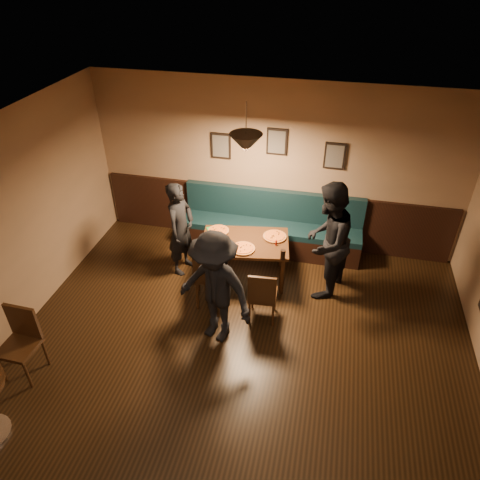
{
  "coord_description": "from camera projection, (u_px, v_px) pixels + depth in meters",
  "views": [
    {
      "loc": [
        0.88,
        -3.01,
        4.48
      ],
      "look_at": [
        -0.25,
        2.0,
        0.95
      ],
      "focal_mm": 33.2,
      "sensor_mm": 36.0,
      "label": 1
    }
  ],
  "objects": [
    {
      "name": "picture_left",
      "position": [
        221.0,
        146.0,
        7.11
      ],
      "size": [
        0.32,
        0.04,
        0.42
      ],
      "primitive_type": "cube",
      "color": "black",
      "rests_on": "wall_back"
    },
    {
      "name": "floor",
      "position": [
        223.0,
        406.0,
        5.12
      ],
      "size": [
        7.0,
        7.0,
        0.0
      ],
      "primitive_type": "plane",
      "color": "black",
      "rests_on": "ground"
    },
    {
      "name": "pizza_c",
      "position": [
        275.0,
        236.0,
        6.73
      ],
      "size": [
        0.42,
        0.42,
        0.04
      ],
      "primitive_type": "cylinder",
      "rotation": [
        0.0,
        0.0,
        -0.21
      ],
      "color": "#C07824",
      "rests_on": "dining_table"
    },
    {
      "name": "napkin_a",
      "position": [
        213.0,
        229.0,
        6.92
      ],
      "size": [
        0.23,
        0.23,
        0.01
      ],
      "primitive_type": "cube",
      "rotation": [
        0.0,
        0.0,
        0.52
      ],
      "color": "#207B2D",
      "rests_on": "dining_table"
    },
    {
      "name": "pendant_lamp",
      "position": [
        246.0,
        143.0,
        5.78
      ],
      "size": [
        0.44,
        0.44,
        0.25
      ],
      "primitive_type": "cone",
      "rotation": [
        3.14,
        0.0,
        0.0
      ],
      "color": "black",
      "rests_on": "ceiling"
    },
    {
      "name": "picture_right",
      "position": [
        335.0,
        156.0,
        6.78
      ],
      "size": [
        0.32,
        0.04,
        0.42
      ],
      "primitive_type": "cube",
      "color": "black",
      "rests_on": "wall_back"
    },
    {
      "name": "picture_center",
      "position": [
        277.0,
        142.0,
        6.86
      ],
      "size": [
        0.32,
        0.04,
        0.42
      ],
      "primitive_type": "cube",
      "color": "black",
      "rests_on": "wall_back"
    },
    {
      "name": "diner_front",
      "position": [
        215.0,
        289.0,
        5.57
      ],
      "size": [
        1.2,
        0.92,
        1.64
      ],
      "primitive_type": "imported",
      "rotation": [
        0.0,
        0.0,
        -0.33
      ],
      "color": "black",
      "rests_on": "floor"
    },
    {
      "name": "napkin_b",
      "position": [
        207.0,
        246.0,
        6.54
      ],
      "size": [
        0.2,
        0.2,
        0.01
      ],
      "primitive_type": "cube",
      "rotation": [
        0.0,
        0.0,
        -0.29
      ],
      "color": "#1C6B21",
      "rests_on": "dining_table"
    },
    {
      "name": "dining_table",
      "position": [
        245.0,
        260.0,
        6.85
      ],
      "size": [
        1.41,
        1.03,
        0.69
      ],
      "primitive_type": "cube",
      "rotation": [
        0.0,
        0.0,
        0.16
      ],
      "color": "black",
      "rests_on": "floor"
    },
    {
      "name": "wall_back",
      "position": [
        276.0,
        167.0,
        7.14
      ],
      "size": [
        6.0,
        0.0,
        6.0
      ],
      "primitive_type": "plane",
      "rotation": [
        1.57,
        0.0,
        0.0
      ],
      "color": "#8C704F",
      "rests_on": "ground"
    },
    {
      "name": "cafe_chair_far",
      "position": [
        18.0,
        346.0,
        5.25
      ],
      "size": [
        0.42,
        0.42,
        0.93
      ],
      "primitive_type": null,
      "rotation": [
        0.0,
        0.0,
        3.11
      ],
      "color": "black",
      "rests_on": "floor"
    },
    {
      "name": "chair_near_left",
      "position": [
        211.0,
        271.0,
        6.34
      ],
      "size": [
        0.57,
        0.57,
        1.05
      ],
      "primitive_type": null,
      "rotation": [
        0.0,
        0.0,
        0.27
      ],
      "color": "black",
      "rests_on": "floor"
    },
    {
      "name": "diner_left",
      "position": [
        181.0,
        229.0,
        6.8
      ],
      "size": [
        0.47,
        0.62,
        1.54
      ],
      "primitive_type": "imported",
      "rotation": [
        0.0,
        0.0,
        1.37
      ],
      "color": "black",
      "rests_on": "floor"
    },
    {
      "name": "booth_bench",
      "position": [
        271.0,
        224.0,
        7.41
      ],
      "size": [
        3.0,
        0.6,
        1.0
      ],
      "primitive_type": null,
      "color": "#0F232D",
      "rests_on": "ground"
    },
    {
      "name": "wainscot",
      "position": [
        273.0,
        216.0,
        7.63
      ],
      "size": [
        5.88,
        0.06,
        1.0
      ],
      "primitive_type": "cube",
      "color": "black",
      "rests_on": "ground"
    },
    {
      "name": "chair_near_right",
      "position": [
        263.0,
        294.0,
        6.08
      ],
      "size": [
        0.4,
        0.4,
        0.85
      ],
      "primitive_type": null,
      "rotation": [
        0.0,
        0.0,
        0.07
      ],
      "color": "black",
      "rests_on": "floor"
    },
    {
      "name": "ceiling",
      "position": [
        216.0,
        191.0,
        3.53
      ],
      "size": [
        7.0,
        7.0,
        0.0
      ],
      "primitive_type": "plane",
      "rotation": [
        3.14,
        0.0,
        0.0
      ],
      "color": "silver",
      "rests_on": "ground"
    },
    {
      "name": "soda_glass",
      "position": [
        283.0,
        255.0,
        6.25
      ],
      "size": [
        0.09,
        0.09,
        0.15
      ],
      "primitive_type": "cylinder",
      "rotation": [
        0.0,
        0.0,
        0.26
      ],
      "color": "black",
      "rests_on": "dining_table"
    },
    {
      "name": "cutlery_set",
      "position": [
        238.0,
        254.0,
        6.38
      ],
      "size": [
        0.21,
        0.02,
        0.0
      ],
      "primitive_type": "cube",
      "rotation": [
        0.0,
        0.0,
        1.59
      ],
      "color": "silver",
      "rests_on": "dining_table"
    },
    {
      "name": "tabasco_bottle",
      "position": [
        276.0,
        242.0,
        6.54
      ],
      "size": [
        0.03,
        0.03,
        0.11
      ],
      "primitive_type": "cylinder",
      "rotation": [
        0.0,
        0.0,
        -0.01
      ],
      "color": "#890A04",
      "rests_on": "dining_table"
    },
    {
      "name": "pizza_a",
      "position": [
        219.0,
        231.0,
        6.86
      ],
      "size": [
        0.37,
        0.37,
        0.04
      ],
      "primitive_type": "cylinder",
      "rotation": [
        0.0,
        0.0,
        -0.15
      ],
      "color": "gold",
      "rests_on": "dining_table"
    },
    {
      "name": "diner_right",
      "position": [
        327.0,
        241.0,
        6.29
      ],
      "size": [
        0.91,
        1.04,
        1.8
      ],
      "primitive_type": "imported",
      "rotation": [
        0.0,
        0.0,
        -1.87
      ],
      "color": "black",
      "rests_on": "floor"
    },
    {
      "name": "pizza_b",
      "position": [
        243.0,
        249.0,
        6.47
      ],
      "size": [
        0.42,
        0.42,
        0.04
      ],
      "primitive_type": "cylinder",
      "rotation": [
        0.0,
        0.0,
        0.22
      ],
      "color": "orange",
      "rests_on": "dining_table"
    }
  ]
}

